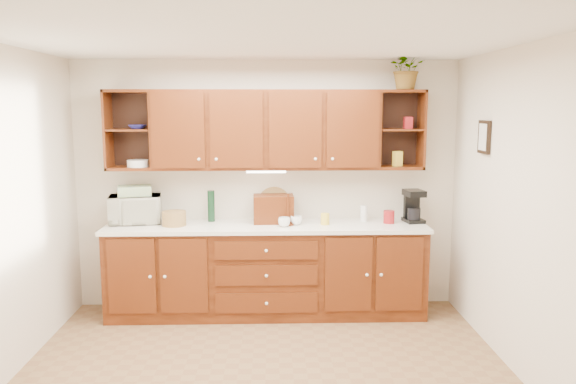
{
  "coord_description": "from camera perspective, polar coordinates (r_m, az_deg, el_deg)",
  "views": [
    {
      "loc": [
        0.06,
        -4.13,
        2.12
      ],
      "look_at": [
        0.21,
        1.15,
        1.32
      ],
      "focal_mm": 35.0,
      "sensor_mm": 36.0,
      "label": 1
    }
  ],
  "objects": [
    {
      "name": "canister_white",
      "position": [
        5.88,
        7.71,
        -2.17
      ],
      "size": [
        0.1,
        0.1,
        0.17
      ],
      "primitive_type": "cylinder",
      "rotation": [
        0.0,
        0.0,
        -0.4
      ],
      "color": "white",
      "rests_on": "countertop"
    },
    {
      "name": "canister_red",
      "position": [
        5.84,
        10.22,
        -2.51
      ],
      "size": [
        0.14,
        0.14,
        0.13
      ],
      "primitive_type": "cylinder",
      "rotation": [
        0.0,
        0.0,
        -0.33
      ],
      "color": "maroon",
      "rests_on": "countertop"
    },
    {
      "name": "bowl_stack",
      "position": [
        5.87,
        -15.05,
        6.4
      ],
      "size": [
        0.2,
        0.2,
        0.04
      ],
      "primitive_type": "imported",
      "rotation": [
        0.0,
        0.0,
        -0.18
      ],
      "color": "navy",
      "rests_on": "upper_cabinets"
    },
    {
      "name": "towel_stack",
      "position": [
        5.93,
        -15.33,
        0.14
      ],
      "size": [
        0.38,
        0.31,
        0.1
      ],
      "primitive_type": "cube",
      "rotation": [
        0.0,
        0.0,
        0.25
      ],
      "color": "#EAEF70",
      "rests_on": "microwave"
    },
    {
      "name": "potted_plant",
      "position": [
        5.84,
        11.99,
        12.2
      ],
      "size": [
        0.47,
        0.44,
        0.42
      ],
      "primitive_type": "imported",
      "rotation": [
        0.0,
        0.0,
        0.36
      ],
      "color": "#999999",
      "rests_on": "upper_cabinets"
    },
    {
      "name": "plate_stack",
      "position": [
        5.87,
        -15.0,
        2.82
      ],
      "size": [
        0.28,
        0.28,
        0.07
      ],
      "primitive_type": "cylinder",
      "rotation": [
        0.0,
        0.0,
        0.41
      ],
      "color": "white",
      "rests_on": "upper_cabinets"
    },
    {
      "name": "framed_picture",
      "position": [
        5.39,
        19.31,
        5.29
      ],
      "size": [
        0.03,
        0.24,
        0.3
      ],
      "primitive_type": "cube",
      "color": "black",
      "rests_on": "right_wall"
    },
    {
      "name": "pantry_box_yellow",
      "position": [
        5.86,
        11.06,
        3.35
      ],
      "size": [
        0.1,
        0.09,
        0.15
      ],
      "primitive_type": "cube",
      "rotation": [
        0.0,
        0.0,
        0.42
      ],
      "color": "gold",
      "rests_on": "upper_cabinets"
    },
    {
      "name": "undercabinet_light",
      "position": [
        5.7,
        -2.23,
        2.09
      ],
      "size": [
        0.4,
        0.05,
        0.02
      ],
      "primitive_type": "cube",
      "color": "white",
      "rests_on": "upper_cabinets"
    },
    {
      "name": "coffee_maker",
      "position": [
        5.95,
        12.61,
        -1.44
      ],
      "size": [
        0.21,
        0.26,
        0.34
      ],
      "rotation": [
        0.0,
        0.0,
        0.15
      ],
      "color": "black",
      "rests_on": "countertop"
    },
    {
      "name": "wicker_basket",
      "position": [
        5.74,
        -11.5,
        -2.65
      ],
      "size": [
        0.28,
        0.28,
        0.14
      ],
      "primitive_type": "cylinder",
      "rotation": [
        0.0,
        0.0,
        0.21
      ],
      "color": "olive",
      "rests_on": "countertop"
    },
    {
      "name": "pantry_box_red",
      "position": [
        5.86,
        12.1,
        6.89
      ],
      "size": [
        0.08,
        0.07,
        0.12
      ],
      "primitive_type": "cube",
      "rotation": [
        0.0,
        0.0,
        0.05
      ],
      "color": "maroon",
      "rests_on": "upper_cabinets"
    },
    {
      "name": "canister_yellow",
      "position": [
        5.69,
        3.79,
        -2.75
      ],
      "size": [
        0.11,
        0.11,
        0.12
      ],
      "primitive_type": "cylinder",
      "rotation": [
        0.0,
        0.0,
        -0.3
      ],
      "color": "gold",
      "rests_on": "countertop"
    },
    {
      "name": "countertop",
      "position": [
        5.7,
        -2.21,
        -3.52
      ],
      "size": [
        3.24,
        0.64,
        0.04
      ],
      "primitive_type": "cube",
      "color": "silver",
      "rests_on": "base_cabinets"
    },
    {
      "name": "base_cabinets",
      "position": [
        5.82,
        -2.18,
        -8.03
      ],
      "size": [
        3.2,
        0.6,
        0.9
      ],
      "primitive_type": "cube",
      "color": "#341305",
      "rests_on": "floor"
    },
    {
      "name": "floor",
      "position": [
        4.64,
        -2.31,
        -18.53
      ],
      "size": [
        4.0,
        4.0,
        0.0
      ],
      "primitive_type": "plane",
      "color": "brown",
      "rests_on": "ground"
    },
    {
      "name": "right_wall",
      "position": [
        4.64,
        23.16,
        -2.24
      ],
      "size": [
        0.0,
        3.5,
        3.5
      ],
      "primitive_type": "plane",
      "rotation": [
        1.57,
        0.0,
        -1.57
      ],
      "color": "beige",
      "rests_on": "floor"
    },
    {
      "name": "microwave",
      "position": [
        5.96,
        -15.26,
        -1.69
      ],
      "size": [
        0.57,
        0.43,
        0.29
      ],
      "primitive_type": "imported",
      "rotation": [
        0.0,
        0.0,
        0.17
      ],
      "color": "#EEEACE",
      "rests_on": "countertop"
    },
    {
      "name": "woven_tray",
      "position": [
        5.94,
        -1.41,
        -2.73
      ],
      "size": [
        0.35,
        0.1,
        0.35
      ],
      "primitive_type": "cylinder",
      "rotation": [
        1.36,
        0.0,
        0.01
      ],
      "color": "olive",
      "rests_on": "countertop"
    },
    {
      "name": "back_wall",
      "position": [
        5.94,
        -2.2,
        0.7
      ],
      "size": [
        4.0,
        0.0,
        4.0
      ],
      "primitive_type": "plane",
      "rotation": [
        1.57,
        0.0,
        0.0
      ],
      "color": "beige",
      "rests_on": "floor"
    },
    {
      "name": "wine_bottle",
      "position": [
        5.87,
        -7.81,
        -1.42
      ],
      "size": [
        0.08,
        0.08,
        0.32
      ],
      "primitive_type": "cylinder",
      "rotation": [
        0.0,
        0.0,
        0.08
      ],
      "color": "black",
      "rests_on": "countertop"
    },
    {
      "name": "upper_cabinets",
      "position": [
        5.72,
        -2.15,
        6.36
      ],
      "size": [
        3.2,
        0.33,
        0.8
      ],
      "color": "#341305",
      "rests_on": "back_wall"
    },
    {
      "name": "ceiling",
      "position": [
        4.16,
        -2.53,
        15.27
      ],
      "size": [
        4.0,
        4.0,
        0.0
      ],
      "primitive_type": "plane",
      "rotation": [
        3.14,
        0.0,
        0.0
      ],
      "color": "white",
      "rests_on": "back_wall"
    },
    {
      "name": "bread_box",
      "position": [
        5.77,
        -1.49,
        -1.72
      ],
      "size": [
        0.42,
        0.27,
        0.29
      ],
      "primitive_type": "cube",
      "rotation": [
        0.0,
        0.0,
        0.03
      ],
      "color": "#341305",
      "rests_on": "countertop"
    },
    {
      "name": "mug_tree",
      "position": [
        5.66,
        -0.02,
        -2.88
      ],
      "size": [
        0.26,
        0.27,
        0.32
      ],
      "rotation": [
        0.0,
        0.0,
        0.06
      ],
      "color": "#341305",
      "rests_on": "countertop"
    }
  ]
}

